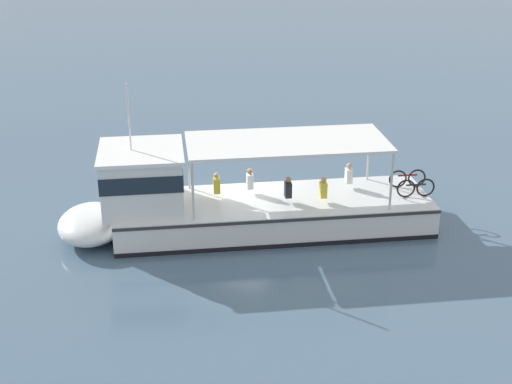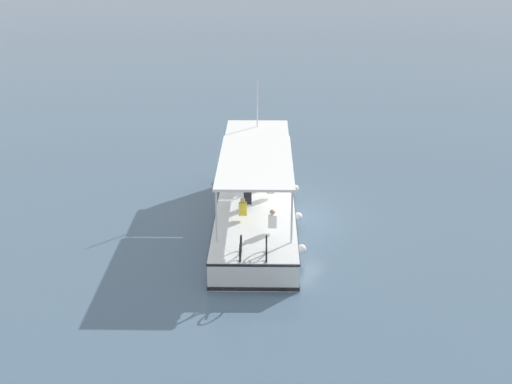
% 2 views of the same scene
% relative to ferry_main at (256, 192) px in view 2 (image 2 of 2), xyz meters
% --- Properties ---
extents(ground_plane, '(400.00, 400.00, 0.00)m').
position_rel_ferry_main_xyz_m(ground_plane, '(-1.68, -0.23, -1.02)').
color(ground_plane, slate).
extents(ferry_main, '(9.14, 12.51, 5.32)m').
position_rel_ferry_main_xyz_m(ferry_main, '(0.00, 0.00, 0.00)').
color(ferry_main, white).
rests_on(ferry_main, ground).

